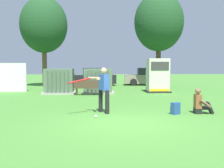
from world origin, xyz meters
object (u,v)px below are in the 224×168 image
transformer_mid_west (98,81)px  sports_ball (96,116)px  transformer_west (59,82)px  parked_car_left_of_center (147,77)px  backpack (175,109)px  seated_spectator (200,104)px  generator_enclosure (158,76)px  park_bench (89,87)px  batter (103,88)px  parked_car_leftmost (93,77)px

transformer_mid_west → sports_ball: (-0.14, -8.09, -0.74)m
transformer_west → parked_car_left_of_center: (7.21, 7.07, -0.04)m
transformer_west → sports_ball: bearing=-73.7°
backpack → transformer_west: bearing=125.0°
transformer_west → backpack: (5.31, -7.58, -0.57)m
parked_car_left_of_center → sports_ball: bearing=-107.8°
seated_spectator → transformer_mid_west: bearing=116.8°
generator_enclosure → park_bench: generator_enclosure is taller
park_bench → seated_spectator: 7.73m
transformer_west → park_bench: transformer_west is taller
batter → parked_car_leftmost: size_ratio=0.41×
generator_enclosure → parked_car_left_of_center: (0.63, 6.63, -0.38)m
generator_enclosure → park_bench: bearing=-161.3°
generator_enclosure → seated_spectator: generator_enclosure is taller
transformer_west → batter: size_ratio=1.21×
transformer_mid_west → batter: (0.11, -7.19, 0.19)m
transformer_mid_west → park_bench: bearing=-116.0°
batter → seated_spectator: batter is taller
transformer_west → park_bench: bearing=-30.2°
park_bench → batter: size_ratio=1.05×
transformer_mid_west → batter: batter is taller
generator_enclosure → sports_ball: 9.56m
sports_ball → backpack: size_ratio=0.20×
backpack → batter: bearing=171.1°
sports_ball → parked_car_left_of_center: size_ratio=0.02×
batter → sports_ball: size_ratio=19.33×
transformer_mid_west → parked_car_leftmost: (-0.37, 6.97, -0.04)m
batter → sports_ball: bearing=-105.9°
sports_ball → parked_car_leftmost: (-0.23, 15.06, 0.71)m
transformer_west → park_bench: (1.93, -1.13, -0.25)m
generator_enclosure → parked_car_leftmost: generator_enclosure is taller
sports_ball → batter: bearing=74.1°
generator_enclosure → park_bench: (-4.65, -1.57, -0.60)m
transformer_west → sports_ball: transformer_west is taller
park_bench → transformer_mid_west: bearing=64.0°
batter → parked_car_leftmost: bearing=92.0°
sports_ball → parked_car_left_of_center: bearing=72.2°
transformer_mid_west → park_bench: size_ratio=1.15×
park_bench → seated_spectator: bearing=-55.5°
batter → backpack: bearing=-8.9°
generator_enclosure → park_bench: size_ratio=1.26×
seated_spectator → parked_car_leftmost: size_ratio=0.22×
generator_enclosure → parked_car_leftmost: 7.94m
backpack → parked_car_leftmost: parked_car_leftmost is taller
generator_enclosure → sports_ball: generator_enclosure is taller
seated_spectator → batter: bearing=174.7°
parked_car_leftmost → parked_car_left_of_center: (5.09, 0.06, 0.00)m
seated_spectator → parked_car_left_of_center: bearing=86.4°
transformer_west → seated_spectator: bearing=-49.9°
batter → parked_car_left_of_center: (4.60, 14.23, -0.22)m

